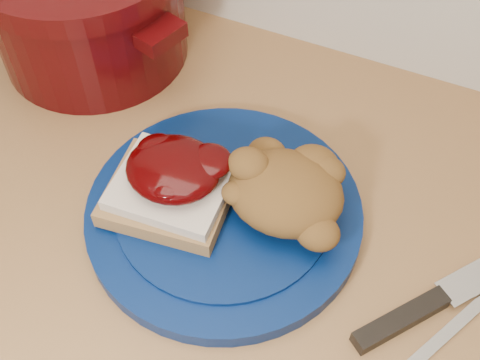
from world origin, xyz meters
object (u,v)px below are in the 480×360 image
at_px(butter_knife, 458,323).
at_px(dutch_oven, 87,5).
at_px(plate, 224,213).
at_px(chef_knife, 432,303).

relative_size(butter_knife, dutch_oven, 0.48).
distance_m(plate, chef_knife, 0.23).
height_order(chef_knife, dutch_oven, dutch_oven).
distance_m(chef_knife, butter_knife, 0.03).
bearing_deg(butter_knife, plate, 112.68).
bearing_deg(plate, dutch_oven, 147.27).
distance_m(plate, dutch_oven, 0.34).
bearing_deg(butter_knife, chef_knife, 100.30).
height_order(butter_knife, dutch_oven, dutch_oven).
relative_size(plate, dutch_oven, 0.92).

